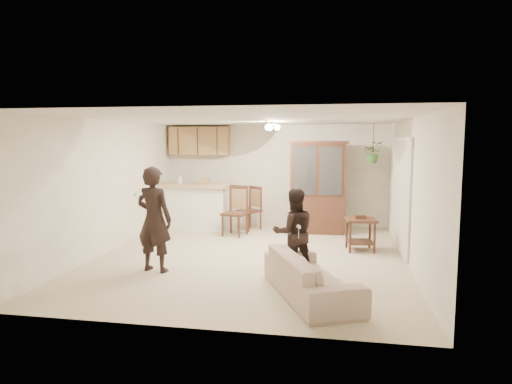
% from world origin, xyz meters
% --- Properties ---
extents(floor, '(6.50, 6.50, 0.00)m').
position_xyz_m(floor, '(0.00, 0.00, 0.00)').
color(floor, beige).
rests_on(floor, ground).
extents(ceiling, '(5.50, 6.50, 0.02)m').
position_xyz_m(ceiling, '(0.00, 0.00, 2.50)').
color(ceiling, silver).
rests_on(ceiling, wall_back).
extents(wall_back, '(5.50, 0.02, 2.50)m').
position_xyz_m(wall_back, '(0.00, 3.25, 1.25)').
color(wall_back, white).
rests_on(wall_back, ground).
extents(wall_front, '(5.50, 0.02, 2.50)m').
position_xyz_m(wall_front, '(0.00, -3.25, 1.25)').
color(wall_front, white).
rests_on(wall_front, ground).
extents(wall_left, '(0.02, 6.50, 2.50)m').
position_xyz_m(wall_left, '(-2.75, 0.00, 1.25)').
color(wall_left, white).
rests_on(wall_left, ground).
extents(wall_right, '(0.02, 6.50, 2.50)m').
position_xyz_m(wall_right, '(2.75, 0.00, 1.25)').
color(wall_right, white).
rests_on(wall_right, ground).
extents(breakfast_bar, '(1.60, 0.55, 1.00)m').
position_xyz_m(breakfast_bar, '(-1.85, 2.35, 0.50)').
color(breakfast_bar, white).
rests_on(breakfast_bar, floor).
extents(bar_top, '(1.75, 0.70, 0.08)m').
position_xyz_m(bar_top, '(-1.85, 2.35, 1.05)').
color(bar_top, tan).
rests_on(bar_top, breakfast_bar).
extents(upper_cabinets, '(1.50, 0.34, 0.70)m').
position_xyz_m(upper_cabinets, '(-1.90, 3.07, 2.10)').
color(upper_cabinets, '#9C7944').
rests_on(upper_cabinets, wall_back).
extents(vertical_blinds, '(0.06, 2.30, 2.10)m').
position_xyz_m(vertical_blinds, '(2.71, 0.90, 1.10)').
color(vertical_blinds, beige).
rests_on(vertical_blinds, wall_right).
extents(ceiling_fixture, '(0.36, 0.36, 0.20)m').
position_xyz_m(ceiling_fixture, '(0.20, 1.20, 2.40)').
color(ceiling_fixture, '#FFE9BF').
rests_on(ceiling_fixture, ceiling).
extents(hanging_plant, '(0.43, 0.37, 0.48)m').
position_xyz_m(hanging_plant, '(2.30, 2.40, 1.85)').
color(hanging_plant, '#2A6126').
rests_on(hanging_plant, ceiling).
extents(plant_cord, '(0.01, 0.01, 0.65)m').
position_xyz_m(plant_cord, '(2.30, 2.40, 2.17)').
color(plant_cord, black).
rests_on(plant_cord, ceiling).
extents(sofa, '(1.43, 2.01, 0.73)m').
position_xyz_m(sofa, '(1.20, -1.93, 0.37)').
color(sofa, beige).
rests_on(sofa, floor).
extents(adult, '(0.73, 0.56, 1.80)m').
position_xyz_m(adult, '(-1.37, -1.17, 0.90)').
color(adult, black).
rests_on(adult, floor).
extents(child, '(0.78, 0.69, 1.35)m').
position_xyz_m(child, '(0.88, -1.04, 0.68)').
color(child, black).
rests_on(child, floor).
extents(china_hutch, '(1.35, 0.55, 2.11)m').
position_xyz_m(china_hutch, '(1.10, 2.41, 1.04)').
color(china_hutch, '#3B2215').
rests_on(china_hutch, floor).
extents(side_table, '(0.64, 0.64, 0.70)m').
position_xyz_m(side_table, '(1.99, 0.85, 0.33)').
color(side_table, '#3B2215').
rests_on(side_table, floor).
extents(chair_bar, '(0.59, 0.59, 1.11)m').
position_xyz_m(chair_bar, '(-0.70, 1.76, 0.31)').
color(chair_bar, '#3B2215').
rests_on(chair_bar, floor).
extents(chair_hutch_left, '(0.64, 0.64, 1.03)m').
position_xyz_m(chair_hutch_left, '(-0.51, 2.45, 0.29)').
color(chair_hutch_left, '#3B2215').
rests_on(chair_hutch_left, floor).
extents(chair_hutch_right, '(0.56, 0.56, 0.91)m').
position_xyz_m(chair_hutch_right, '(1.46, 2.59, 0.26)').
color(chair_hutch_right, '#3B2215').
rests_on(chair_hutch_right, floor).
extents(controller_adult, '(0.08, 0.15, 0.05)m').
position_xyz_m(controller_adult, '(-1.45, -1.57, 1.31)').
color(controller_adult, white).
rests_on(controller_adult, adult).
extents(controller_child, '(0.07, 0.13, 0.04)m').
position_xyz_m(controller_child, '(0.99, -1.35, 0.85)').
color(controller_child, white).
rests_on(controller_child, child).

